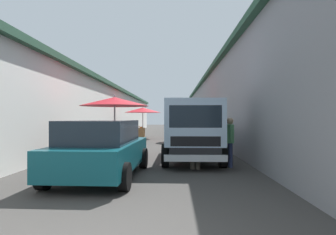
{
  "coord_description": "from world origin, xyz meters",
  "views": [
    {
      "loc": [
        -2.52,
        -1.0,
        1.52
      ],
      "look_at": [
        10.75,
        -0.66,
        1.53
      ],
      "focal_mm": 29.94,
      "sensor_mm": 36.0,
      "label": 1
    }
  ],
  "objects": [
    {
      "name": "fruit_stall_far_right",
      "position": [
        7.67,
        1.24,
        1.85
      ],
      "size": [
        2.52,
        2.52,
        2.35
      ],
      "color": "#9E9EA3",
      "rests_on": "ground"
    },
    {
      "name": "fruit_stall_near_right",
      "position": [
        15.26,
        -1.77,
        1.77
      ],
      "size": [
        2.57,
        2.57,
        2.25
      ],
      "color": "#9E9EA3",
      "rests_on": "ground"
    },
    {
      "name": "ground",
      "position": [
        13.5,
        0.0,
        0.0
      ],
      "size": [
        90.0,
        90.0,
        0.0
      ],
      "primitive_type": "plane",
      "color": "#3D3A38"
    },
    {
      "name": "delivery_truck",
      "position": [
        6.73,
        -1.58,
        1.04
      ],
      "size": [
        4.94,
        2.01,
        2.08
      ],
      "color": "black",
      "rests_on": "ground"
    },
    {
      "name": "building_right_concrete",
      "position": [
        15.75,
        -6.9,
        2.38
      ],
      "size": [
        49.8,
        7.5,
        4.74
      ],
      "color": "gray",
      "rests_on": "ground"
    },
    {
      "name": "vendor_in_shade",
      "position": [
        5.75,
        -1.59,
        0.91
      ],
      "size": [
        0.3,
        0.62,
        1.59
      ],
      "color": "#665B4C",
      "rests_on": "ground"
    },
    {
      "name": "fruit_stall_near_left",
      "position": [
        18.06,
        1.42,
        1.88
      ],
      "size": [
        2.72,
        2.72,
        2.34
      ],
      "color": "#9E9EA3",
      "rests_on": "ground"
    },
    {
      "name": "hatchback_car",
      "position": [
        4.55,
        0.86,
        0.74
      ],
      "size": [
        3.96,
        2.03,
        1.45
      ],
      "color": "#0F4C56",
      "rests_on": "ground"
    },
    {
      "name": "building_left_whitewash",
      "position": [
        15.75,
        6.9,
        1.94
      ],
      "size": [
        49.8,
        7.5,
        3.86
      ],
      "color": "silver",
      "rests_on": "ground"
    },
    {
      "name": "vendor_by_crates",
      "position": [
        6.13,
        -2.69,
        0.86
      ],
      "size": [
        0.61,
        0.25,
        1.52
      ],
      "color": "navy",
      "rests_on": "ground"
    }
  ]
}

